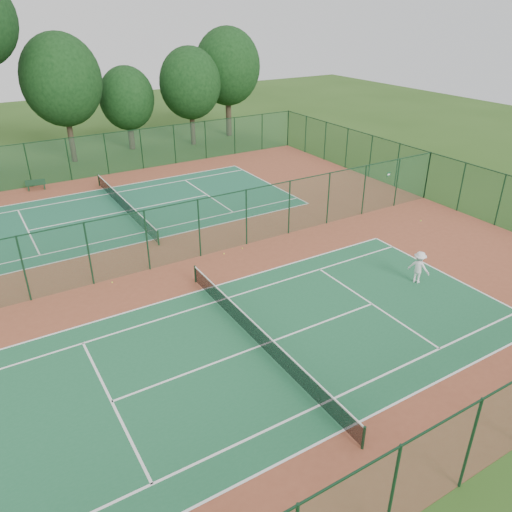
# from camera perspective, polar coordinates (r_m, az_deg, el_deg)

# --- Properties ---
(ground) EXTENTS (120.00, 120.00, 0.00)m
(ground) POSITION_cam_1_polar(r_m,az_deg,el_deg) (28.47, -9.12, -0.73)
(ground) COLOR #2A4C17
(ground) RESTS_ON ground
(red_pad) EXTENTS (40.00, 36.00, 0.01)m
(red_pad) POSITION_cam_1_polar(r_m,az_deg,el_deg) (28.47, -9.12, -0.72)
(red_pad) COLOR brown
(red_pad) RESTS_ON ground
(court_near) EXTENTS (23.77, 10.97, 0.01)m
(court_near) POSITION_cam_1_polar(r_m,az_deg,el_deg) (21.59, 0.45, -10.25)
(court_near) COLOR #1E5F3A
(court_near) RESTS_ON red_pad
(court_far) EXTENTS (23.77, 10.97, 0.01)m
(court_far) POSITION_cam_1_polar(r_m,az_deg,el_deg) (36.27, -14.73, 4.97)
(court_far) COLOR #1E5F42
(court_far) RESTS_ON red_pad
(fence_north) EXTENTS (40.00, 0.09, 3.50)m
(fence_north) POSITION_cam_1_polar(r_m,az_deg,el_deg) (44.06, -18.68, 10.71)
(fence_north) COLOR #16442E
(fence_north) RESTS_ON ground
(fence_south) EXTENTS (40.00, 0.09, 3.50)m
(fence_south) POSITION_cam_1_polar(r_m,az_deg,el_deg) (15.55, 19.59, -21.81)
(fence_south) COLOR #174528
(fence_south) RESTS_ON ground
(fence_east) EXTENTS (0.09, 36.00, 3.50)m
(fence_east) POSITION_cam_1_polar(r_m,az_deg,el_deg) (39.12, 18.98, 8.71)
(fence_east) COLOR #16432A
(fence_east) RESTS_ON ground
(fence_divider) EXTENTS (40.00, 0.09, 3.50)m
(fence_divider) POSITION_cam_1_polar(r_m,az_deg,el_deg) (27.70, -9.38, 2.49)
(fence_divider) COLOR #184A2C
(fence_divider) RESTS_ON ground
(tennis_net_near) EXTENTS (0.10, 12.90, 0.97)m
(tennis_net_near) POSITION_cam_1_polar(r_m,az_deg,el_deg) (21.28, 0.45, -9.11)
(tennis_net_near) COLOR #13351F
(tennis_net_near) RESTS_ON ground
(tennis_net_far) EXTENTS (0.10, 12.90, 0.97)m
(tennis_net_far) POSITION_cam_1_polar(r_m,az_deg,el_deg) (36.09, -14.82, 5.75)
(tennis_net_far) COLOR #123419
(tennis_net_far) RESTS_ON ground
(player_near) EXTENTS (1.03, 1.29, 1.75)m
(player_near) POSITION_cam_1_polar(r_m,az_deg,el_deg) (27.06, 18.11, -1.23)
(player_near) COLOR silver
(player_near) RESTS_ON court_near
(bench) EXTENTS (1.51, 0.72, 0.89)m
(bench) POSITION_cam_1_polar(r_m,az_deg,el_deg) (42.67, -23.86, 7.49)
(bench) COLOR black
(bench) RESTS_ON red_pad
(stray_ball_a) EXTENTS (0.07, 0.07, 0.07)m
(stray_ball_a) POSITION_cam_1_polar(r_m,az_deg,el_deg) (29.04, -3.68, 0.26)
(stray_ball_a) COLOR yellow
(stray_ball_a) RESTS_ON red_pad
(stray_ball_b) EXTENTS (0.07, 0.07, 0.07)m
(stray_ball_b) POSITION_cam_1_polar(r_m,az_deg,el_deg) (29.64, -1.59, 0.89)
(stray_ball_b) COLOR gold
(stray_ball_b) RESTS_ON red_pad
(stray_ball_c) EXTENTS (0.08, 0.08, 0.08)m
(stray_ball_c) POSITION_cam_1_polar(r_m,az_deg,el_deg) (27.12, -16.11, -2.90)
(stray_ball_c) COLOR #D0DB32
(stray_ball_c) RESTS_ON red_pad
(evergreen_row) EXTENTS (39.00, 5.00, 12.00)m
(evergreen_row) POSITION_cam_1_polar(r_m,az_deg,el_deg) (50.52, -19.62, 10.45)
(evergreen_row) COLOR black
(evergreen_row) RESTS_ON ground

